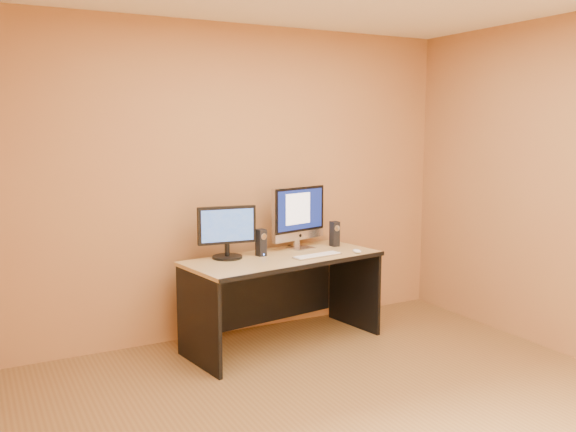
% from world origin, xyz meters
% --- Properties ---
extents(floor, '(4.00, 4.00, 0.00)m').
position_xyz_m(floor, '(0.00, 0.00, 0.00)').
color(floor, brown).
rests_on(floor, ground).
extents(walls, '(4.00, 4.00, 2.60)m').
position_xyz_m(walls, '(0.00, 0.00, 1.30)').
color(walls, '#9E6F3F').
rests_on(walls, ground).
extents(desk, '(1.67, 0.92, 0.73)m').
position_xyz_m(desk, '(0.16, 1.50, 0.37)').
color(desk, tan).
rests_on(desk, ground).
extents(imac, '(0.60, 0.34, 0.54)m').
position_xyz_m(imac, '(0.44, 1.72, 1.00)').
color(imac, '#BABABF').
rests_on(imac, desk).
extents(second_monitor, '(0.50, 0.29, 0.41)m').
position_xyz_m(second_monitor, '(-0.26, 1.65, 0.94)').
color(second_monitor, black).
rests_on(second_monitor, desk).
extents(speaker_left, '(0.08, 0.08, 0.22)m').
position_xyz_m(speaker_left, '(0.01, 1.61, 0.84)').
color(speaker_left, black).
rests_on(speaker_left, desk).
extents(speaker_right, '(0.07, 0.07, 0.22)m').
position_xyz_m(speaker_right, '(0.75, 1.67, 0.84)').
color(speaker_right, black).
rests_on(speaker_right, desk).
extents(keyboard, '(0.44, 0.17, 0.02)m').
position_xyz_m(keyboard, '(0.40, 1.37, 0.74)').
color(keyboard, '#BBBBBF').
rests_on(keyboard, desk).
extents(mouse, '(0.06, 0.10, 0.04)m').
position_xyz_m(mouse, '(0.76, 1.33, 0.75)').
color(mouse, silver).
rests_on(mouse, desk).
extents(cable_a, '(0.11, 0.20, 0.01)m').
position_xyz_m(cable_a, '(0.45, 1.77, 0.73)').
color(cable_a, black).
rests_on(cable_a, desk).
extents(cable_b, '(0.08, 0.17, 0.01)m').
position_xyz_m(cable_b, '(0.39, 1.80, 0.73)').
color(cable_b, black).
rests_on(cable_b, desk).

